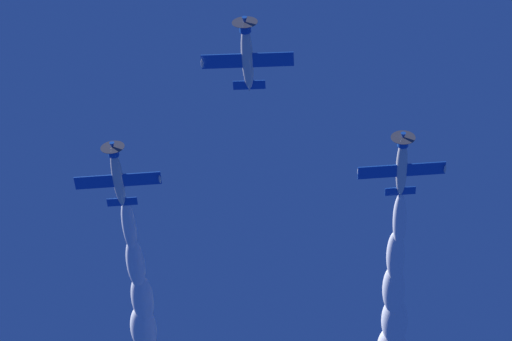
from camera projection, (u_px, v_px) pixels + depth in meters
airplane_lead at (247, 55)px, 85.95m from camera, size 8.11×9.09×2.70m
airplane_left_wingman at (402, 166)px, 90.90m from camera, size 8.10×9.09×2.83m
airplane_right_wingman at (118, 176)px, 92.09m from camera, size 8.10×9.09×2.54m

